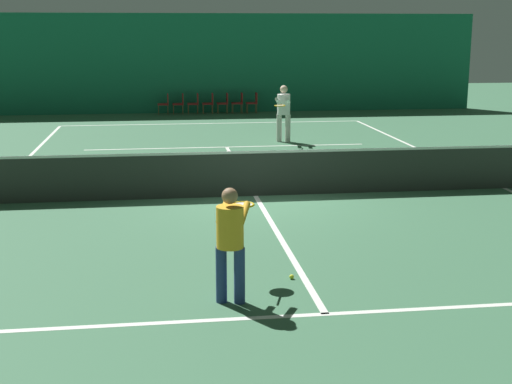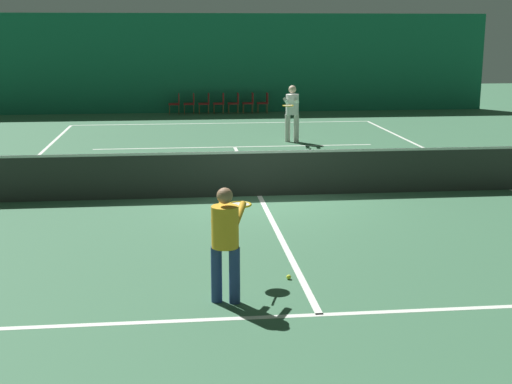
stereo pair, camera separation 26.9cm
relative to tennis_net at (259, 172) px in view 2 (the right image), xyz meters
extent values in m
plane|color=#386647|center=(0.00, 0.00, -0.51)|extent=(60.00, 60.00, 0.00)
cube|color=#196B4C|center=(0.00, 15.59, 1.51)|extent=(23.00, 0.12, 4.05)
cube|color=silver|center=(0.00, 11.90, -0.51)|extent=(11.00, 0.10, 0.00)
cube|color=silver|center=(0.00, 6.40, -0.51)|extent=(8.25, 0.10, 0.00)
cube|color=silver|center=(0.00, -6.40, -0.51)|extent=(8.25, 0.10, 0.00)
cube|color=silver|center=(5.50, 0.00, -0.51)|extent=(0.10, 23.80, 0.00)
cube|color=silver|center=(0.00, 0.00, -0.51)|extent=(0.10, 12.80, 0.00)
cube|color=#2D332D|center=(0.00, 0.00, -0.04)|extent=(11.90, 0.02, 0.95)
cube|color=white|center=(0.00, 0.00, 0.41)|extent=(11.90, 0.02, 0.05)
cylinder|color=navy|center=(-1.22, -5.82, -0.15)|extent=(0.17, 0.17, 0.73)
cylinder|color=navy|center=(-1.00, -5.89, -0.15)|extent=(0.17, 0.17, 0.73)
cylinder|color=gold|center=(-1.11, -5.86, 0.48)|extent=(0.42, 0.42, 0.53)
sphere|color=#936B4C|center=(-1.11, -5.86, 0.88)|extent=(0.20, 0.20, 0.20)
cylinder|color=gold|center=(-1.17, -5.59, 0.61)|extent=(0.23, 0.51, 0.21)
cylinder|color=gold|center=(-0.91, -5.66, 0.61)|extent=(0.23, 0.51, 0.21)
cylinder|color=black|center=(-0.93, -5.25, 0.54)|extent=(0.11, 0.30, 0.03)
torus|color=gold|center=(-0.84, -4.96, 0.54)|extent=(0.41, 0.41, 0.03)
cylinder|color=silver|center=(-0.84, -4.96, 0.54)|extent=(0.34, 0.34, 0.00)
cylinder|color=beige|center=(1.97, 7.17, -0.09)|extent=(0.20, 0.20, 0.85)
cylinder|color=beige|center=(1.71, 7.24, -0.09)|extent=(0.20, 0.20, 0.85)
cylinder|color=white|center=(1.84, 7.20, 0.64)|extent=(0.49, 0.49, 0.61)
sphere|color=beige|center=(1.84, 7.20, 1.10)|extent=(0.23, 0.23, 0.23)
cylinder|color=white|center=(1.92, 6.89, 0.78)|extent=(0.26, 0.59, 0.25)
cylinder|color=white|center=(1.61, 6.98, 0.78)|extent=(0.26, 0.59, 0.25)
cylinder|color=black|center=(1.65, 6.52, 0.71)|extent=(0.11, 0.30, 0.03)
torus|color=gold|center=(1.56, 6.23, 0.71)|extent=(0.41, 0.41, 0.03)
cylinder|color=silver|center=(1.56, 6.23, 0.71)|extent=(0.34, 0.34, 0.00)
cylinder|color=brown|center=(-1.98, 15.23, -0.32)|extent=(0.03, 0.03, 0.39)
cylinder|color=brown|center=(-1.98, 14.85, -0.32)|extent=(0.03, 0.03, 0.39)
cylinder|color=brown|center=(-1.60, 15.23, -0.32)|extent=(0.03, 0.03, 0.39)
cylinder|color=brown|center=(-1.60, 14.85, -0.32)|extent=(0.03, 0.03, 0.39)
cube|color=#A51E1E|center=(-1.79, 15.04, -0.10)|extent=(0.44, 0.44, 0.05)
cube|color=#A51E1E|center=(-1.59, 15.04, 0.13)|extent=(0.04, 0.44, 0.40)
cylinder|color=brown|center=(-1.37, 15.23, -0.32)|extent=(0.03, 0.03, 0.39)
cylinder|color=brown|center=(-1.37, 14.85, -0.32)|extent=(0.03, 0.03, 0.39)
cylinder|color=brown|center=(-0.99, 15.23, -0.32)|extent=(0.03, 0.03, 0.39)
cylinder|color=brown|center=(-0.99, 14.85, -0.32)|extent=(0.03, 0.03, 0.39)
cube|color=#A51E1E|center=(-1.18, 15.04, -0.10)|extent=(0.44, 0.44, 0.05)
cube|color=#A51E1E|center=(-0.98, 15.04, 0.13)|extent=(0.04, 0.44, 0.40)
cylinder|color=brown|center=(-0.76, 15.23, -0.32)|extent=(0.03, 0.03, 0.39)
cylinder|color=brown|center=(-0.76, 14.85, -0.32)|extent=(0.03, 0.03, 0.39)
cylinder|color=brown|center=(-0.38, 15.23, -0.32)|extent=(0.03, 0.03, 0.39)
cylinder|color=brown|center=(-0.38, 14.85, -0.32)|extent=(0.03, 0.03, 0.39)
cube|color=#A51E1E|center=(-0.57, 15.04, -0.10)|extent=(0.44, 0.44, 0.05)
cube|color=#A51E1E|center=(-0.37, 15.04, 0.13)|extent=(0.04, 0.44, 0.40)
cylinder|color=brown|center=(-0.15, 15.23, -0.32)|extent=(0.03, 0.03, 0.39)
cylinder|color=brown|center=(-0.15, 14.85, -0.32)|extent=(0.03, 0.03, 0.39)
cylinder|color=brown|center=(0.23, 15.23, -0.32)|extent=(0.03, 0.03, 0.39)
cylinder|color=brown|center=(0.23, 14.85, -0.32)|extent=(0.03, 0.03, 0.39)
cube|color=#A51E1E|center=(0.04, 15.04, -0.10)|extent=(0.44, 0.44, 0.05)
cube|color=#A51E1E|center=(0.24, 15.04, 0.13)|extent=(0.04, 0.44, 0.40)
cylinder|color=brown|center=(0.45, 15.23, -0.32)|extent=(0.03, 0.03, 0.39)
cylinder|color=brown|center=(0.45, 14.85, -0.32)|extent=(0.03, 0.03, 0.39)
cylinder|color=brown|center=(0.83, 15.23, -0.32)|extent=(0.03, 0.03, 0.39)
cylinder|color=brown|center=(0.83, 14.85, -0.32)|extent=(0.03, 0.03, 0.39)
cube|color=#A51E1E|center=(0.64, 15.04, -0.10)|extent=(0.44, 0.44, 0.05)
cube|color=#A51E1E|center=(0.84, 15.04, 0.13)|extent=(0.04, 0.44, 0.40)
cylinder|color=brown|center=(1.06, 15.23, -0.32)|extent=(0.03, 0.03, 0.39)
cylinder|color=brown|center=(1.06, 14.85, -0.32)|extent=(0.03, 0.03, 0.39)
cylinder|color=brown|center=(1.44, 15.23, -0.32)|extent=(0.03, 0.03, 0.39)
cylinder|color=brown|center=(1.44, 14.85, -0.32)|extent=(0.03, 0.03, 0.39)
cube|color=#A51E1E|center=(1.25, 15.04, -0.10)|extent=(0.44, 0.44, 0.05)
cube|color=#A51E1E|center=(1.45, 15.04, 0.13)|extent=(0.04, 0.44, 0.40)
cylinder|color=brown|center=(1.67, 15.23, -0.32)|extent=(0.03, 0.03, 0.39)
cylinder|color=brown|center=(1.67, 14.85, -0.32)|extent=(0.03, 0.03, 0.39)
cylinder|color=brown|center=(2.05, 15.23, -0.32)|extent=(0.03, 0.03, 0.39)
cylinder|color=brown|center=(2.05, 14.85, -0.32)|extent=(0.03, 0.03, 0.39)
cube|color=#A51E1E|center=(1.86, 15.04, -0.10)|extent=(0.44, 0.44, 0.05)
cube|color=#A51E1E|center=(2.06, 15.04, 0.13)|extent=(0.04, 0.44, 0.40)
sphere|color=#D1DB33|center=(-0.18, -5.10, -0.48)|extent=(0.07, 0.07, 0.07)
camera|label=1|loc=(-1.93, -14.34, 2.87)|focal=50.00mm
camera|label=2|loc=(-1.66, -14.37, 2.87)|focal=50.00mm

